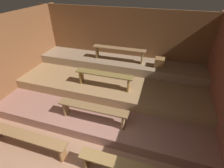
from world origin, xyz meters
name	(u,v)px	position (x,y,z in m)	size (l,w,h in m)	color
ground	(103,111)	(0.00, 2.36, -0.04)	(6.95, 5.52, 0.08)	#9F7256
wall_back	(123,44)	(0.00, 4.75, 1.33)	(6.95, 0.06, 2.66)	brown
wall_left	(11,59)	(-3.11, 2.36, 1.33)	(0.06, 5.52, 2.66)	brown
platform_lower	(108,96)	(0.00, 2.91, 0.15)	(6.15, 3.62, 0.31)	#9B6A5C
platform_middle	(113,80)	(0.00, 3.46, 0.46)	(6.15, 2.51, 0.31)	#9F7A51
platform_upper	(119,63)	(0.00, 4.19, 0.77)	(6.15, 1.06, 0.31)	#937B60
bench_floor_left	(25,137)	(-1.28, 0.52, 0.39)	(2.19, 0.27, 0.47)	olive
bench_lower_center	(93,110)	(0.03, 1.58, 0.68)	(1.87, 0.27, 0.47)	olive
bench_middle_center	(104,76)	(-0.09, 2.78, 0.99)	(1.81, 0.27, 0.47)	olive
bench_upper_center	(119,51)	(0.00, 4.16, 1.30)	(1.95, 0.27, 0.47)	olive
wooden_crate_upper	(159,62)	(1.48, 4.07, 1.08)	(0.32, 0.32, 0.32)	brown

